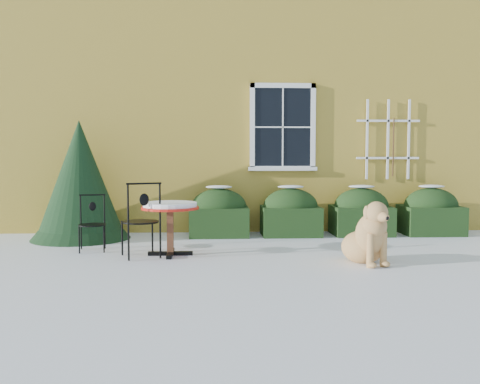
{
  "coord_description": "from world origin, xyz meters",
  "views": [
    {
      "loc": [
        -0.41,
        -7.03,
        1.46
      ],
      "look_at": [
        0.0,
        1.0,
        0.9
      ],
      "focal_mm": 40.0,
      "sensor_mm": 36.0,
      "label": 1
    }
  ],
  "objects": [
    {
      "name": "dog",
      "position": [
        1.66,
        -0.04,
        0.35
      ],
      "size": [
        0.7,
        0.98,
        0.88
      ],
      "rotation": [
        0.0,
        0.0,
        0.29
      ],
      "color": "tan",
      "rests_on": "ground"
    },
    {
      "name": "patio_chair_near",
      "position": [
        -1.43,
        0.57,
        0.54
      ],
      "size": [
        0.62,
        0.61,
        1.08
      ],
      "rotation": [
        0.0,
        0.0,
        3.5
      ],
      "color": "black",
      "rests_on": "ground"
    },
    {
      "name": "patio_chair_far",
      "position": [
        -2.25,
        1.16,
        0.43
      ],
      "size": [
        0.44,
        0.43,
        0.85
      ],
      "rotation": [
        0.0,
        0.0,
        0.16
      ],
      "color": "black",
      "rests_on": "ground"
    },
    {
      "name": "hedge_row",
      "position": [
        1.65,
        2.55,
        0.4
      ],
      "size": [
        4.95,
        0.8,
        0.91
      ],
      "color": "black",
      "rests_on": "ground"
    },
    {
      "name": "house",
      "position": [
        0.0,
        7.0,
        3.22
      ],
      "size": [
        12.4,
        8.4,
        6.4
      ],
      "color": "gold",
      "rests_on": "ground"
    },
    {
      "name": "bistro_table",
      "position": [
        -1.03,
        0.7,
        0.64
      ],
      "size": [
        0.83,
        0.83,
        0.77
      ],
      "rotation": [
        0.0,
        0.0,
        0.34
      ],
      "color": "black",
      "rests_on": "ground"
    },
    {
      "name": "ground",
      "position": [
        0.0,
        0.0,
        0.0
      ],
      "size": [
        80.0,
        80.0,
        0.0
      ],
      "primitive_type": "plane",
      "color": "white",
      "rests_on": "ground"
    },
    {
      "name": "evergreen_shrub",
      "position": [
        -2.7,
        2.33,
        0.83
      ],
      "size": [
        1.7,
        1.7,
        2.06
      ],
      "rotation": [
        0.0,
        0.0,
        -0.42
      ],
      "color": "black",
      "rests_on": "ground"
    }
  ]
}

